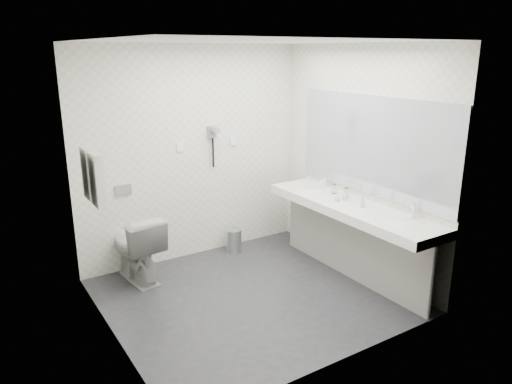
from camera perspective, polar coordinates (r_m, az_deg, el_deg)
floor at (r=5.08m, az=-0.52°, el=-12.11°), size 2.80×2.80×0.00m
ceiling at (r=4.47m, az=-0.61°, el=17.36°), size 2.80×2.80×0.00m
wall_back at (r=5.73m, az=-7.50°, el=4.42°), size 2.80×0.00×2.80m
wall_front at (r=3.63m, az=10.42°, el=-2.76°), size 2.80×0.00×2.80m
wall_left at (r=4.08m, az=-17.47°, el=-1.11°), size 0.00×2.60×2.60m
wall_right at (r=5.47m, az=11.99°, el=3.63°), size 0.00×2.60×2.60m
vanity_counter at (r=5.26m, az=11.07°, el=-1.90°), size 0.55×2.20×0.10m
vanity_panel at (r=5.42m, az=11.02°, el=-6.13°), size 0.03×2.15×0.75m
vanity_post_near at (r=4.82m, az=19.89°, el=-9.80°), size 0.06×0.06×0.75m
vanity_post_far at (r=6.18m, az=4.61°, el=-3.04°), size 0.06×0.06×0.75m
mirror at (r=5.28m, az=13.52°, el=5.31°), size 0.02×2.20×1.05m
basin_near at (r=4.83m, az=16.38°, el=-3.51°), size 0.40×0.31×0.05m
basin_far at (r=5.72m, az=6.63°, el=0.13°), size 0.40×0.31×0.05m
faucet_near at (r=4.95m, az=17.96°, el=-2.08°), size 0.04×0.04×0.15m
faucet_far at (r=5.81m, az=8.15°, el=1.27°), size 0.04×0.04×0.15m
soap_bottle_a at (r=5.34m, az=10.46°, el=-0.39°), size 0.07×0.07×0.11m
soap_bottle_b at (r=5.31m, az=9.54°, el=-0.66°), size 0.08×0.08×0.08m
soap_bottle_c at (r=5.14m, az=12.42°, el=-1.05°), size 0.06×0.06×0.13m
glass_left at (r=5.48m, az=10.59°, el=-0.03°), size 0.07×0.07×0.10m
glass_right at (r=5.59m, az=9.19°, el=0.37°), size 0.07×0.07×0.10m
toilet at (r=5.41m, az=-13.89°, el=-6.37°), size 0.49×0.78×0.75m
flush_plate at (r=5.49m, az=-15.35°, el=0.22°), size 0.18×0.02×0.12m
pedal_bin at (r=6.07m, az=-2.65°, el=-5.78°), size 0.23×0.23×0.27m
bin_lid at (r=6.01m, az=-2.67°, el=-4.51°), size 0.20×0.20×0.02m
towel_rail at (r=4.54m, az=-19.08°, el=4.38°), size 0.02×0.62×0.02m
towel_near at (r=4.46m, az=-18.25°, el=1.34°), size 0.07×0.24×0.48m
towel_far at (r=4.72m, az=-19.13°, el=2.07°), size 0.07×0.24×0.48m
dryer_cradle at (r=5.77m, az=-5.21°, el=7.10°), size 0.10×0.04×0.14m
dryer_barrel at (r=5.70m, az=-4.89°, el=7.30°), size 0.08×0.14×0.08m
dryer_cord at (r=5.80m, az=-5.07°, el=4.64°), size 0.02×0.02×0.35m
switch_plate_a at (r=5.64m, az=-8.87°, el=5.21°), size 0.09×0.02×0.09m
switch_plate_b at (r=5.95m, az=-2.68°, el=5.97°), size 0.09×0.02×0.09m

